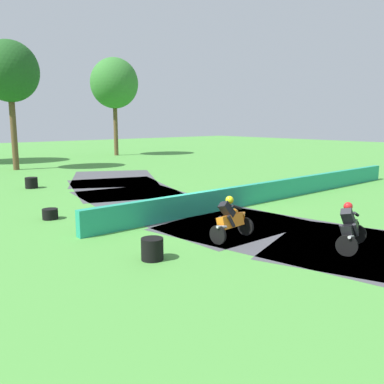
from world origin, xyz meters
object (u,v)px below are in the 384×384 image
Objects in this scene: tire_stack_mid_a at (50,214)px; motorcycle_chase_black at (351,227)px; tire_stack_near at (31,183)px; tire_stack_mid_b at (152,249)px; motorcycle_lead_orange at (232,219)px.

motorcycle_chase_black is at bearing -60.52° from tire_stack_mid_a.
tire_stack_near is (-3.19, 17.13, -0.35)m from motorcycle_chase_black.
tire_stack_mid_b is (-1.81, -14.18, -0.00)m from tire_stack_near.
tire_stack_mid_a is at bearing 118.00° from motorcycle_lead_orange.
tire_stack_mid_a is 0.96× the size of tire_stack_mid_b.
motorcycle_lead_orange is at bearing 0.58° from tire_stack_mid_b.
motorcycle_lead_orange is 3.54m from motorcycle_chase_black.
motorcycle_lead_orange is 3.12m from tire_stack_mid_b.
motorcycle_chase_black is at bearing -30.57° from tire_stack_mid_b.
motorcycle_chase_black is 2.76× the size of tire_stack_mid_b.
tire_stack_mid_b is (-5.01, 2.96, -0.35)m from motorcycle_chase_black.
tire_stack_mid_a is (-2.08, -7.80, -0.10)m from tire_stack_near.
tire_stack_mid_b is (0.27, -6.37, 0.10)m from tire_stack_mid_a.
motorcycle_lead_orange is at bearing -84.78° from tire_stack_near.
motorcycle_lead_orange is 1.00× the size of motorcycle_chase_black.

